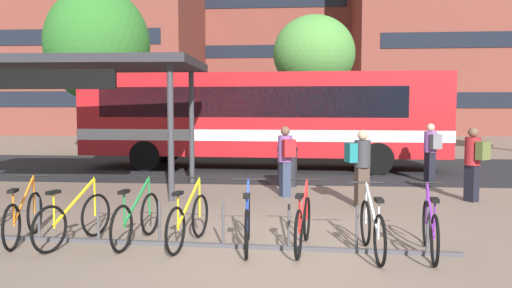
% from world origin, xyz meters
% --- Properties ---
extents(ground, '(200.00, 200.00, 0.00)m').
position_xyz_m(ground, '(0.00, 0.00, 0.00)').
color(ground, '#7A6656').
extents(bus_lane_asphalt, '(80.00, 7.20, 0.01)m').
position_xyz_m(bus_lane_asphalt, '(0.00, 9.73, 0.00)').
color(bus_lane_asphalt, '#232326').
rests_on(bus_lane_asphalt, ground).
extents(city_bus, '(12.10, 2.96, 3.20)m').
position_xyz_m(city_bus, '(-0.85, 9.72, 1.78)').
color(city_bus, red).
rests_on(city_bus, ground).
extents(bike_rack, '(8.95, 0.50, 0.70)m').
position_xyz_m(bike_rack, '(-1.80, 0.18, 0.09)').
color(bike_rack, '#47474C').
rests_on(bike_rack, ground).
extents(parked_bicycle_orange_2, '(0.53, 1.70, 0.99)m').
position_xyz_m(parked_bicycle_orange_2, '(-4.00, 0.20, 0.38)').
color(parked_bicycle_orange_2, black).
rests_on(parked_bicycle_orange_2, ground).
extents(parked_bicycle_yellow_3, '(0.66, 1.66, 0.99)m').
position_xyz_m(parked_bicycle_yellow_3, '(-3.14, 0.12, 0.38)').
color(parked_bicycle_yellow_3, black).
rests_on(parked_bicycle_yellow_3, ground).
extents(parked_bicycle_green_4, '(0.52, 1.72, 0.99)m').
position_xyz_m(parked_bicycle_green_4, '(-2.19, 0.27, 0.38)').
color(parked_bicycle_green_4, black).
rests_on(parked_bicycle_green_4, ground).
extents(parked_bicycle_yellow_5, '(0.52, 1.71, 0.99)m').
position_xyz_m(parked_bicycle_yellow_5, '(-1.36, 0.20, 0.38)').
color(parked_bicycle_yellow_5, black).
rests_on(parked_bicycle_yellow_5, ground).
extents(parked_bicycle_blue_6, '(0.52, 1.72, 0.99)m').
position_xyz_m(parked_bicycle_blue_6, '(-0.44, 0.10, 0.38)').
color(parked_bicycle_blue_6, black).
rests_on(parked_bicycle_blue_6, ground).
extents(parked_bicycle_red_7, '(0.52, 1.71, 0.99)m').
position_xyz_m(parked_bicycle_red_7, '(0.39, 0.15, 0.38)').
color(parked_bicycle_red_7, black).
rests_on(parked_bicycle_red_7, ground).
extents(parked_bicycle_silver_8, '(0.52, 1.72, 0.99)m').
position_xyz_m(parked_bicycle_silver_8, '(1.38, -0.07, 0.38)').
color(parked_bicycle_silver_8, black).
rests_on(parked_bicycle_silver_8, ground).
extents(parked_bicycle_purple_9, '(0.52, 1.71, 0.99)m').
position_xyz_m(parked_bicycle_purple_9, '(2.21, -0.01, 0.38)').
color(parked_bicycle_purple_9, black).
rests_on(parked_bicycle_purple_9, ground).
extents(transit_shelter, '(7.39, 3.70, 3.28)m').
position_xyz_m(transit_shelter, '(-5.80, 4.87, 3.09)').
color(transit_shelter, '#38383D').
rests_on(transit_shelter, ground).
extents(commuter_red_pack_0, '(0.48, 0.60, 1.66)m').
position_xyz_m(commuter_red_pack_0, '(0.02, 4.45, 0.96)').
color(commuter_red_pack_0, '#2D3851').
rests_on(commuter_red_pack_0, ground).
extents(commuter_teal_pack_1, '(0.59, 0.46, 1.64)m').
position_xyz_m(commuter_teal_pack_1, '(1.62, 3.34, 0.95)').
color(commuter_teal_pack_1, '#47382D').
rests_on(commuter_teal_pack_1, ground).
extents(commuter_olive_pack_2, '(0.55, 0.60, 1.67)m').
position_xyz_m(commuter_olive_pack_2, '(4.21, 4.20, 0.96)').
color(commuter_olive_pack_2, black).
rests_on(commuter_olive_pack_2, ground).
extents(commuter_grey_pack_3, '(0.46, 0.59, 1.65)m').
position_xyz_m(commuter_grey_pack_3, '(3.97, 6.89, 0.95)').
color(commuter_grey_pack_3, black).
rests_on(commuter_grey_pack_3, ground).
extents(trash_bin, '(0.55, 0.55, 1.03)m').
position_xyz_m(trash_bin, '(0.03, 6.04, 0.52)').
color(trash_bin, '#232328').
rests_on(trash_bin, ground).
extents(street_tree_1, '(4.50, 4.50, 7.27)m').
position_xyz_m(street_tree_1, '(-8.43, 14.14, 4.77)').
color(street_tree_1, brown).
rests_on(street_tree_1, ground).
extents(street_tree_2, '(3.47, 3.47, 5.98)m').
position_xyz_m(street_tree_2, '(0.95, 14.39, 4.32)').
color(street_tree_2, brown).
rests_on(street_tree_2, ground).
extents(building_right_wing, '(21.70, 11.66, 20.91)m').
position_xyz_m(building_right_wing, '(15.58, 34.82, 10.45)').
color(building_right_wing, brown).
rests_on(building_right_wing, ground).
extents(building_centre_block, '(18.93, 12.84, 17.13)m').
position_xyz_m(building_centre_block, '(-3.96, 43.23, 8.56)').
color(building_centre_block, brown).
rests_on(building_centre_block, ground).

